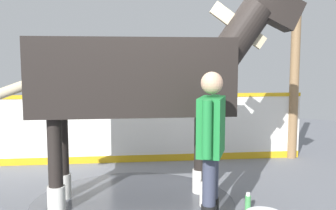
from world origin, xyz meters
TOP-DOWN VIEW (x-y plane):
  - ground_plane at (0.00, 0.00)m, footprint 16.00×16.00m
  - wet_patch at (0.19, -0.22)m, footprint 2.47×2.47m
  - barrier_wall at (-1.36, -1.29)m, footprint 3.47×4.93m
  - roof_post_near at (-2.96, 1.07)m, footprint 0.16×0.16m
  - horse at (0.12, -0.12)m, footprint 2.31×3.11m
  - handler at (0.53, 0.92)m, footprint 0.64×0.32m
  - bottle_spray at (-0.20, 1.10)m, footprint 0.07×0.07m

SIDE VIEW (x-z plane):
  - ground_plane at x=0.00m, z-range -0.02..0.00m
  - wet_patch at x=0.19m, z-range 0.00..0.00m
  - bottle_spray at x=-0.20m, z-range -0.01..0.20m
  - barrier_wall at x=-1.36m, z-range -0.04..1.12m
  - handler at x=0.53m, z-range 0.11..1.72m
  - roof_post_near at x=-2.96m, z-range 0.00..2.62m
  - horse at x=0.12m, z-range 0.18..2.80m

